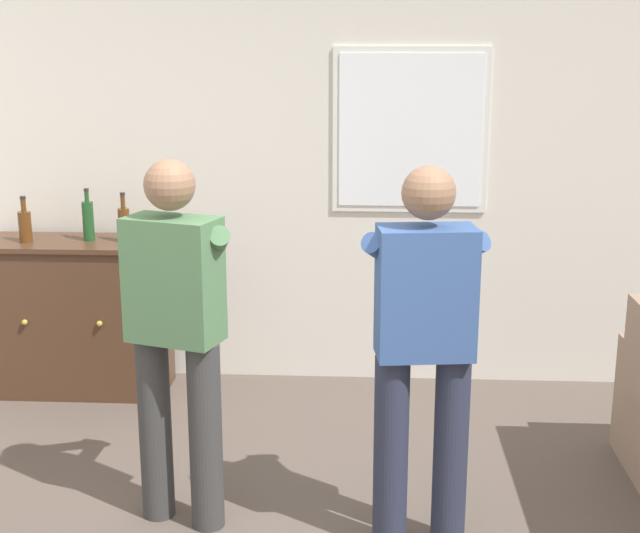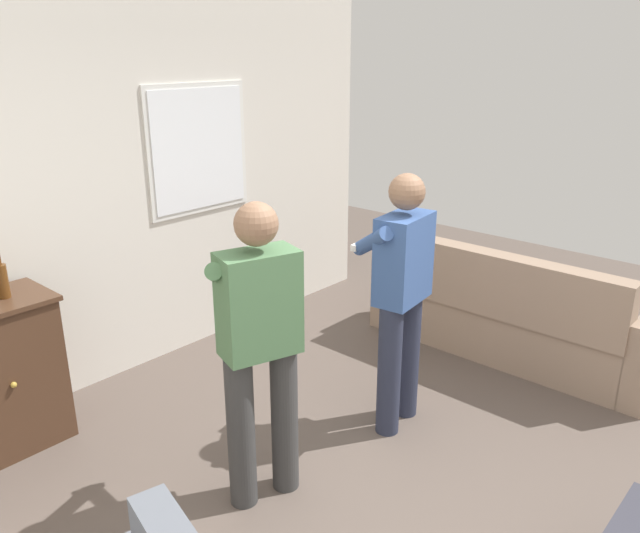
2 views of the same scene
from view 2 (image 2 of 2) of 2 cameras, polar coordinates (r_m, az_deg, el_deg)
ground at (r=3.61m, az=8.88°, el=-21.90°), size 10.40×10.40×0.00m
wall_back_with_window at (r=4.79m, az=-17.88°, el=6.79°), size 5.20×0.15×2.80m
couch at (r=5.19m, az=16.39°, el=-4.43°), size 0.57×2.30×0.91m
bottle_spirits_clear at (r=4.12m, az=-27.07°, el=-1.07°), size 0.07×0.07×0.30m
person_standing_left at (r=3.25m, az=-5.57°, el=-6.87°), size 0.53×0.52×1.68m
person_standing_right at (r=3.92m, az=7.38°, el=-2.25°), size 0.55×0.50×1.68m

